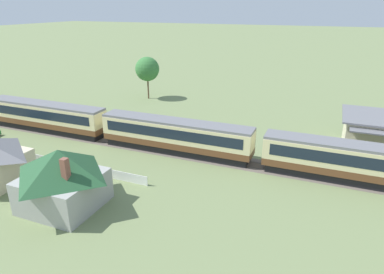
# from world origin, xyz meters

# --- Properties ---
(passenger_train) EXTENTS (103.56, 2.97, 4.23)m
(passenger_train) POSITION_xyz_m (-30.92, 1.04, 2.34)
(passenger_train) COLOR brown
(passenger_train) RESTS_ON ground_plane
(railway_track) EXTENTS (156.62, 3.60, 0.04)m
(railway_track) POSITION_xyz_m (-34.16, 1.04, 0.01)
(railway_track) COLOR #665B51
(railway_track) RESTS_ON ground_plane
(cottage_dark_green_roof) EXTENTS (7.02, 6.65, 5.66)m
(cottage_dark_green_roof) POSITION_xyz_m (-35.43, -14.16, 2.94)
(cottage_dark_green_roof) COLOR #9E9E99
(cottage_dark_green_roof) RESTS_ON ground_plane
(yard_tree_0) EXTENTS (4.66, 4.66, 8.19)m
(yard_tree_0) POSITION_xyz_m (-47.43, 23.21, 5.84)
(yard_tree_0) COLOR brown
(yard_tree_0) RESTS_ON ground_plane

